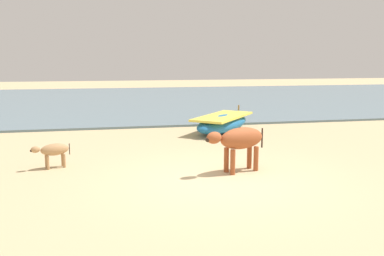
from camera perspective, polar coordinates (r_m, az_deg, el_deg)
name	(u,v)px	position (r m, az deg, el deg)	size (l,w,h in m)	color
ground	(222,181)	(8.43, 4.15, -7.24)	(80.00, 80.00, 0.00)	tan
sea_water	(145,100)	(24.71, -6.54, 3.88)	(60.00, 20.00, 0.08)	slate
fishing_boat_2	(223,123)	(13.96, 4.25, 0.72)	(2.90, 3.20, 0.76)	#1E669E
cow_adult_rust	(240,140)	(8.96, 6.57, -1.67)	(1.46, 0.76, 0.97)	#9E4C28
calf_near_tan	(53,151)	(9.76, -18.52, -2.96)	(0.84, 0.46, 0.56)	tan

